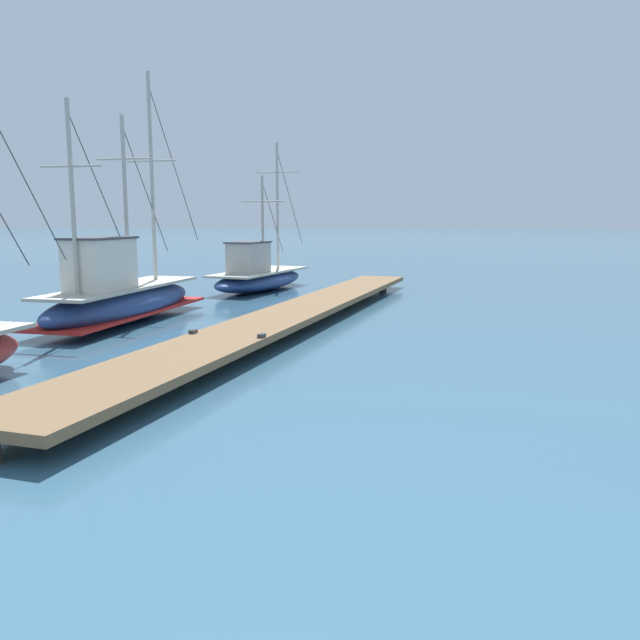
% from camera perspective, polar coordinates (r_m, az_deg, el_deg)
% --- Properties ---
extents(floating_dock, '(1.96, 22.02, 0.53)m').
position_cam_1_polar(floating_dock, '(17.85, -2.06, 0.71)').
color(floating_dock, brown).
rests_on(floating_dock, ground).
extents(fishing_boat_0, '(2.35, 7.94, 6.09)m').
position_cam_1_polar(fishing_boat_0, '(26.63, -5.44, 3.91)').
color(fishing_boat_0, navy).
rests_on(fishing_boat_0, ground).
extents(fishing_boat_1, '(2.48, 8.90, 7.22)m').
position_cam_1_polar(fishing_boat_1, '(19.02, -17.12, 2.01)').
color(fishing_boat_1, navy).
rests_on(fishing_boat_1, ground).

